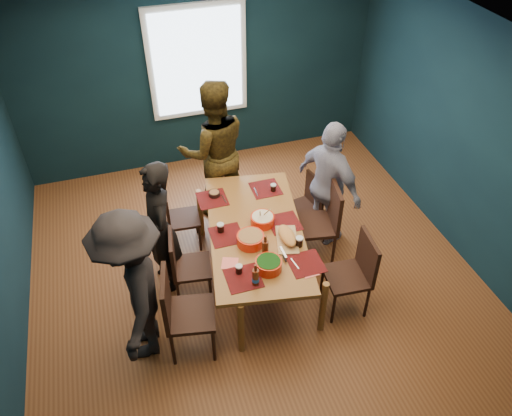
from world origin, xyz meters
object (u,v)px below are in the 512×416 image
at_px(person_right, 329,185).
at_px(person_far_left, 160,229).
at_px(person_near_left, 134,289).
at_px(dining_table, 256,234).
at_px(chair_left_far, 176,214).
at_px(bowl_salad, 250,239).
at_px(chair_right_near, 356,269).
at_px(chair_right_mid, 324,218).
at_px(chair_left_mid, 183,263).
at_px(cutting_board, 287,237).
at_px(chair_right_far, 308,202).
at_px(chair_left_near, 180,309).
at_px(person_back, 214,151).
at_px(bowl_herbs, 269,265).
at_px(bowl_dumpling, 262,220).

bearing_deg(person_right, person_far_left, 73.79).
bearing_deg(person_near_left, dining_table, 120.23).
distance_m(chair_left_far, person_near_left, 1.53).
xyz_separation_m(chair_left_far, bowl_salad, (0.62, -1.00, 0.32)).
bearing_deg(chair_right_near, chair_right_mid, 95.45).
height_order(chair_left_mid, chair_right_near, chair_right_near).
bearing_deg(cutting_board, chair_right_mid, 46.58).
height_order(chair_left_mid, chair_right_far, chair_left_mid).
distance_m(chair_left_mid, person_right, 1.91).
height_order(chair_left_mid, chair_left_near, chair_left_near).
bearing_deg(chair_left_mid, dining_table, 10.54).
bearing_deg(bowl_salad, person_back, 90.17).
relative_size(person_back, person_right, 1.14).
bearing_deg(chair_right_near, bowl_herbs, 177.55).
height_order(dining_table, bowl_salad, bowl_salad).
bearing_deg(chair_right_mid, bowl_salad, -152.49).
xyz_separation_m(chair_right_far, chair_right_mid, (0.00, -0.46, 0.12)).
bearing_deg(chair_left_far, person_near_left, -109.29).
xyz_separation_m(chair_right_near, cutting_board, (-0.61, 0.44, 0.24)).
height_order(chair_left_mid, person_near_left, person_near_left).
bearing_deg(bowl_salad, chair_right_near, -27.25).
xyz_separation_m(person_near_left, bowl_salad, (1.23, 0.36, -0.05)).
height_order(chair_right_far, person_near_left, person_near_left).
bearing_deg(chair_left_mid, person_near_left, -127.13).
distance_m(chair_right_near, person_near_left, 2.24).
distance_m(dining_table, person_right, 1.10).
xyz_separation_m(chair_left_near, person_near_left, (-0.37, 0.13, 0.27)).
bearing_deg(chair_left_mid, chair_left_far, 93.18).
bearing_deg(chair_right_near, dining_table, 145.37).
distance_m(chair_right_near, person_back, 2.30).
xyz_separation_m(person_back, bowl_dumpling, (0.22, -1.28, -0.12)).
bearing_deg(person_back, chair_left_mid, 64.54).
height_order(chair_left_far, chair_left_mid, chair_left_mid).
bearing_deg(chair_right_far, person_near_left, -164.25).
distance_m(bowl_herbs, cutting_board, 0.45).
bearing_deg(bowl_dumpling, person_right, 19.43).
relative_size(chair_left_near, chair_right_near, 1.06).
bearing_deg(dining_table, chair_left_near, -134.48).
relative_size(chair_left_mid, chair_left_near, 0.88).
height_order(person_far_left, person_near_left, person_near_left).
bearing_deg(person_right, chair_left_far, 56.25).
distance_m(chair_right_near, person_far_left, 2.09).
distance_m(chair_right_far, chair_right_near, 1.27).
distance_m(chair_left_near, person_far_left, 0.95).
distance_m(chair_left_far, chair_right_near, 2.20).
bearing_deg(bowl_dumpling, bowl_salad, -129.56).
xyz_separation_m(chair_right_near, bowl_dumpling, (-0.77, 0.77, 0.24)).
height_order(chair_left_far, chair_right_mid, chair_right_mid).
relative_size(chair_right_mid, person_far_left, 0.63).
distance_m(chair_left_near, bowl_herbs, 0.95).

